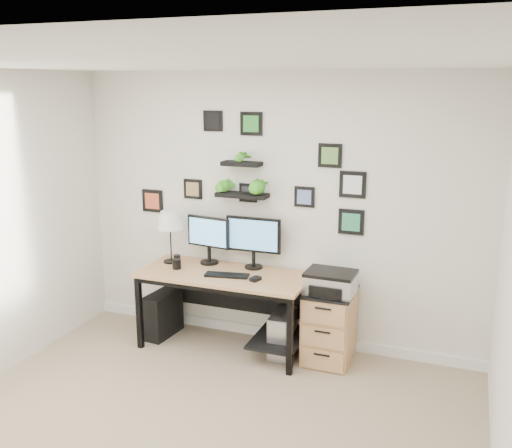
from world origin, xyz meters
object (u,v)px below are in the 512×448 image
at_px(file_cabinet, 329,326).
at_px(printer, 330,282).
at_px(pc_tower_black, 163,314).
at_px(desk, 229,285).
at_px(pc_tower_grey, 282,333).
at_px(monitor_left, 209,236).
at_px(table_lamp, 170,221).
at_px(mug, 177,264).
at_px(monitor_right, 253,238).

xyz_separation_m(file_cabinet, printer, (0.01, -0.04, 0.43)).
relative_size(pc_tower_black, file_cabinet, 0.67).
bearing_deg(desk, pc_tower_grey, 1.47).
xyz_separation_m(desk, file_cabinet, (0.97, 0.06, -0.29)).
bearing_deg(printer, pc_tower_black, -179.34).
bearing_deg(pc_tower_black, monitor_left, 28.86).
distance_m(desk, printer, 0.99).
bearing_deg(table_lamp, file_cabinet, -1.24).
bearing_deg(printer, file_cabinet, 98.99).
bearing_deg(monitor_left, mug, -130.21).
bearing_deg(mug, pc_tower_black, 161.85).
distance_m(monitor_right, pc_tower_black, 1.24).
distance_m(mug, file_cabinet, 1.55).
height_order(desk, table_lamp, table_lamp).
xyz_separation_m(desk, printer, (0.98, 0.01, 0.14)).
distance_m(monitor_right, file_cabinet, 1.08).
height_order(desk, mug, mug).
bearing_deg(desk, printer, 0.82).
bearing_deg(pc_tower_grey, printer, 0.03).
xyz_separation_m(desk, table_lamp, (-0.66, 0.09, 0.54)).
bearing_deg(printer, table_lamp, 177.22).
relative_size(desk, file_cabinet, 2.39).
bearing_deg(monitor_right, printer, -13.12).
bearing_deg(mug, monitor_left, 49.79).
bearing_deg(printer, mug, -176.49).
relative_size(monitor_right, file_cabinet, 0.81).
height_order(monitor_right, printer, monitor_right).
xyz_separation_m(monitor_left, monitor_right, (0.46, 0.02, 0.02)).
distance_m(pc_tower_black, file_cabinet, 1.70).
xyz_separation_m(table_lamp, printer, (1.64, -0.08, -0.40)).
distance_m(monitor_right, mug, 0.78).
relative_size(monitor_left, monitor_right, 0.87).
bearing_deg(monitor_right, table_lamp, -172.64).
bearing_deg(desk, pc_tower_black, -179.56).
bearing_deg(pc_tower_grey, desk, -178.53).
relative_size(desk, pc_tower_grey, 3.76).
relative_size(monitor_right, pc_tower_black, 1.21).
height_order(table_lamp, file_cabinet, table_lamp).
bearing_deg(monitor_left, monitor_right, 2.36).
height_order(desk, pc_tower_grey, desk).
bearing_deg(table_lamp, monitor_left, 13.43).
bearing_deg(table_lamp, pc_tower_black, -123.70).
relative_size(pc_tower_black, printer, 1.01).
relative_size(desk, table_lamp, 3.08).
distance_m(mug, printer, 1.49).
distance_m(pc_tower_grey, printer, 0.72).
bearing_deg(table_lamp, mug, -48.22).
bearing_deg(pc_tower_grey, monitor_right, 152.57).
height_order(pc_tower_grey, file_cabinet, file_cabinet).
bearing_deg(mug, table_lamp, 131.78).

